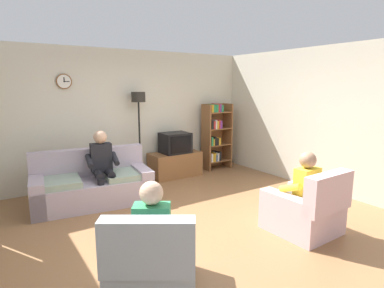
% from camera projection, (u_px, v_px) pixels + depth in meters
% --- Properties ---
extents(ground_plane, '(12.00, 12.00, 0.00)m').
position_uv_depth(ground_plane, '(198.00, 221.00, 4.74)').
color(ground_plane, '#8C603D').
extents(back_wall_assembly, '(6.20, 0.17, 2.70)m').
position_uv_depth(back_wall_assembly, '(127.00, 116.00, 6.68)').
color(back_wall_assembly, beige).
rests_on(back_wall_assembly, ground_plane).
extents(right_wall, '(0.12, 5.80, 2.70)m').
position_uv_depth(right_wall, '(323.00, 119.00, 6.03)').
color(right_wall, beige).
rests_on(right_wall, ground_plane).
extents(couch, '(2.00, 1.11, 0.90)m').
position_uv_depth(couch, '(92.00, 186.00, 5.39)').
color(couch, '#A899A8').
rests_on(couch, ground_plane).
extents(tv_stand, '(1.10, 0.56, 0.53)m').
position_uv_depth(tv_stand, '(175.00, 164.00, 7.04)').
color(tv_stand, brown).
rests_on(tv_stand, ground_plane).
extents(tv, '(0.60, 0.49, 0.44)m').
position_uv_depth(tv, '(175.00, 143.00, 6.93)').
color(tv, black).
rests_on(tv, tv_stand).
extents(bookshelf, '(0.68, 0.36, 1.56)m').
position_uv_depth(bookshelf, '(215.00, 135.00, 7.61)').
color(bookshelf, brown).
rests_on(bookshelf, ground_plane).
extents(floor_lamp, '(0.28, 0.28, 1.85)m').
position_uv_depth(floor_lamp, '(139.00, 112.00, 6.48)').
color(floor_lamp, black).
rests_on(floor_lamp, ground_plane).
extents(armchair_near_window, '(1.15, 1.17, 0.90)m').
position_uv_depth(armchair_near_window, '(153.00, 265.00, 3.04)').
color(armchair_near_window, '#9EADBC').
rests_on(armchair_near_window, ground_plane).
extents(armchair_near_bookshelf, '(0.83, 0.90, 0.90)m').
position_uv_depth(armchair_near_bookshelf, '(305.00, 212.00, 4.33)').
color(armchair_near_bookshelf, beige).
rests_on(armchair_near_bookshelf, ground_plane).
extents(person_on_couch, '(0.55, 0.57, 1.24)m').
position_uv_depth(person_on_couch, '(103.00, 163.00, 5.31)').
color(person_on_couch, black).
rests_on(person_on_couch, ground_plane).
extents(person_in_left_armchair, '(0.61, 0.64, 1.12)m').
position_uv_depth(person_in_left_armchair, '(153.00, 230.00, 3.07)').
color(person_in_left_armchair, '#338C59').
rests_on(person_in_left_armchair, ground_plane).
extents(person_in_right_armchair, '(0.52, 0.54, 1.12)m').
position_uv_depth(person_in_right_armchair, '(301.00, 188.00, 4.35)').
color(person_in_right_armchair, yellow).
rests_on(person_in_right_armchair, ground_plane).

